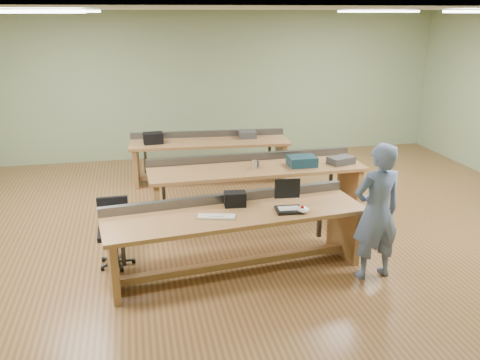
{
  "coord_description": "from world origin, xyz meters",
  "views": [
    {
      "loc": [
        -1.52,
        -6.56,
        2.97
      ],
      "look_at": [
        -0.25,
        -0.6,
        0.94
      ],
      "focal_mm": 38.0,
      "sensor_mm": 36.0,
      "label": 1
    }
  ],
  "objects_px": {
    "workbench_mid": "(256,178)",
    "mug": "(255,165)",
    "camera_bag": "(235,199)",
    "person": "(377,212)",
    "drinks_can": "(254,165)",
    "workbench_front": "(235,226)",
    "laptop_base": "(289,210)",
    "parts_bin_teal": "(302,161)",
    "task_chair": "(115,241)",
    "parts_bin_grey": "(341,160)",
    "workbench_back": "(210,151)"
  },
  "relations": [
    {
      "from": "laptop_base",
      "to": "drinks_can",
      "type": "height_order",
      "value": "drinks_can"
    },
    {
      "from": "workbench_back",
      "to": "mug",
      "type": "distance_m",
      "value": 1.87
    },
    {
      "from": "person",
      "to": "workbench_front",
      "type": "bearing_deg",
      "value": -23.38
    },
    {
      "from": "workbench_mid",
      "to": "parts_bin_grey",
      "type": "bearing_deg",
      "value": -6.27
    },
    {
      "from": "camera_bag",
      "to": "mug",
      "type": "height_order",
      "value": "camera_bag"
    },
    {
      "from": "person",
      "to": "laptop_base",
      "type": "relative_size",
      "value": 5.33
    },
    {
      "from": "workbench_back",
      "to": "laptop_base",
      "type": "xyz_separation_m",
      "value": [
        0.39,
        -3.58,
        0.21
      ]
    },
    {
      "from": "workbench_back",
      "to": "task_chair",
      "type": "bearing_deg",
      "value": -114.68
    },
    {
      "from": "workbench_mid",
      "to": "mug",
      "type": "xyz_separation_m",
      "value": [
        -0.03,
        -0.06,
        0.23
      ]
    },
    {
      "from": "laptop_base",
      "to": "mug",
      "type": "xyz_separation_m",
      "value": [
        0.03,
        1.78,
        0.03
      ]
    },
    {
      "from": "person",
      "to": "task_chair",
      "type": "xyz_separation_m",
      "value": [
        -2.95,
        0.94,
        -0.51
      ]
    },
    {
      "from": "person",
      "to": "laptop_base",
      "type": "distance_m",
      "value": 1.0
    },
    {
      "from": "workbench_front",
      "to": "camera_bag",
      "type": "height_order",
      "value": "camera_bag"
    },
    {
      "from": "drinks_can",
      "to": "workbench_back",
      "type": "bearing_deg",
      "value": 101.64
    },
    {
      "from": "workbench_front",
      "to": "parts_bin_teal",
      "type": "bearing_deg",
      "value": 43.37
    },
    {
      "from": "workbench_back",
      "to": "camera_bag",
      "type": "bearing_deg",
      "value": -89.47
    },
    {
      "from": "workbench_back",
      "to": "drinks_can",
      "type": "height_order",
      "value": "drinks_can"
    },
    {
      "from": "task_chair",
      "to": "workbench_front",
      "type": "bearing_deg",
      "value": -18.89
    },
    {
      "from": "workbench_back",
      "to": "parts_bin_teal",
      "type": "height_order",
      "value": "parts_bin_teal"
    },
    {
      "from": "person",
      "to": "parts_bin_teal",
      "type": "height_order",
      "value": "person"
    },
    {
      "from": "parts_bin_grey",
      "to": "mug",
      "type": "distance_m",
      "value": 1.34
    },
    {
      "from": "drinks_can",
      "to": "mug",
      "type": "bearing_deg",
      "value": 64.41
    },
    {
      "from": "workbench_front",
      "to": "drinks_can",
      "type": "distance_m",
      "value": 1.72
    },
    {
      "from": "camera_bag",
      "to": "workbench_front",
      "type": "bearing_deg",
      "value": -96.04
    },
    {
      "from": "workbench_mid",
      "to": "camera_bag",
      "type": "xyz_separation_m",
      "value": [
        -0.64,
        -1.54,
        0.27
      ]
    },
    {
      "from": "task_chair",
      "to": "workbench_mid",
      "type": "bearing_deg",
      "value": 30.17
    },
    {
      "from": "workbench_mid",
      "to": "mug",
      "type": "height_order",
      "value": "workbench_mid"
    },
    {
      "from": "task_chair",
      "to": "laptop_base",
      "type": "bearing_deg",
      "value": -16.84
    },
    {
      "from": "workbench_back",
      "to": "laptop_base",
      "type": "relative_size",
      "value": 9.51
    },
    {
      "from": "parts_bin_grey",
      "to": "drinks_can",
      "type": "xyz_separation_m",
      "value": [
        -1.37,
        -0.01,
        0.01
      ]
    },
    {
      "from": "workbench_mid",
      "to": "workbench_back",
      "type": "height_order",
      "value": "same"
    },
    {
      "from": "person",
      "to": "parts_bin_teal",
      "type": "distance_m",
      "value": 2.11
    },
    {
      "from": "workbench_mid",
      "to": "task_chair",
      "type": "relative_size",
      "value": 3.96
    },
    {
      "from": "workbench_back",
      "to": "parts_bin_grey",
      "type": "xyz_separation_m",
      "value": [
        1.76,
        -1.86,
        0.25
      ]
    },
    {
      "from": "task_chair",
      "to": "parts_bin_grey",
      "type": "relative_size",
      "value": 2.13
    },
    {
      "from": "parts_bin_grey",
      "to": "workbench_front",
      "type": "bearing_deg",
      "value": -141.13
    },
    {
      "from": "person",
      "to": "drinks_can",
      "type": "bearing_deg",
      "value": -71.7
    },
    {
      "from": "workbench_front",
      "to": "drinks_can",
      "type": "bearing_deg",
      "value": 62.41
    },
    {
      "from": "workbench_front",
      "to": "parts_bin_grey",
      "type": "bearing_deg",
      "value": 32.41
    },
    {
      "from": "laptop_base",
      "to": "drinks_can",
      "type": "distance_m",
      "value": 1.71
    },
    {
      "from": "workbench_mid",
      "to": "mug",
      "type": "distance_m",
      "value": 0.24
    },
    {
      "from": "camera_bag",
      "to": "parts_bin_grey",
      "type": "xyz_separation_m",
      "value": [
        1.95,
        1.42,
        -0.03
      ]
    },
    {
      "from": "parts_bin_teal",
      "to": "camera_bag",
      "type": "bearing_deg",
      "value": -132.76
    },
    {
      "from": "person",
      "to": "parts_bin_teal",
      "type": "xyz_separation_m",
      "value": [
        -0.18,
        2.1,
        0.01
      ]
    },
    {
      "from": "task_chair",
      "to": "drinks_can",
      "type": "relative_size",
      "value": 6.18
    },
    {
      "from": "workbench_front",
      "to": "laptop_base",
      "type": "xyz_separation_m",
      "value": [
        0.62,
        -0.12,
        0.21
      ]
    },
    {
      "from": "parts_bin_teal",
      "to": "drinks_can",
      "type": "relative_size",
      "value": 3.11
    },
    {
      "from": "workbench_front",
      "to": "laptop_base",
      "type": "distance_m",
      "value": 0.66
    },
    {
      "from": "parts_bin_grey",
      "to": "workbench_mid",
      "type": "bearing_deg",
      "value": 174.94
    },
    {
      "from": "workbench_mid",
      "to": "parts_bin_grey",
      "type": "relative_size",
      "value": 8.44
    }
  ]
}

